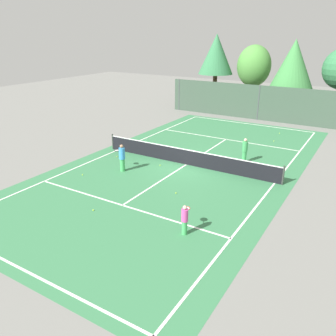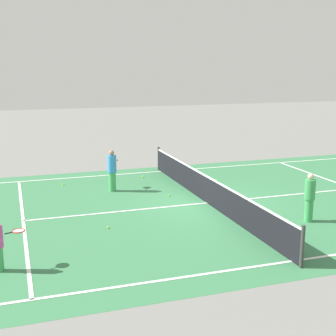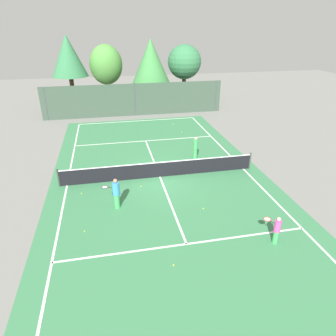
# 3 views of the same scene
# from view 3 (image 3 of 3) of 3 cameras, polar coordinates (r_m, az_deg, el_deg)

# --- Properties ---
(ground_plane) EXTENTS (80.00, 80.00, 0.00)m
(ground_plane) POSITION_cam_3_polar(r_m,az_deg,el_deg) (18.53, -1.55, -1.68)
(ground_plane) COLOR slate
(court_surface) EXTENTS (13.00, 25.00, 0.01)m
(court_surface) POSITION_cam_3_polar(r_m,az_deg,el_deg) (18.53, -1.55, -1.67)
(court_surface) COLOR #387A4C
(court_surface) RESTS_ON ground_plane
(tennis_net) EXTENTS (11.90, 0.10, 1.10)m
(tennis_net) POSITION_cam_3_polar(r_m,az_deg,el_deg) (18.31, -1.57, -0.26)
(tennis_net) COLOR #333833
(tennis_net) RESTS_ON ground_plane
(perimeter_fence) EXTENTS (18.00, 0.12, 3.20)m
(perimeter_fence) POSITION_cam_3_polar(r_m,az_deg,el_deg) (31.12, -6.30, 12.71)
(perimeter_fence) COLOR #384C3D
(perimeter_fence) RESTS_ON ground_plane
(tree_0) EXTENTS (3.58, 3.29, 6.55)m
(tree_0) POSITION_cam_3_polar(r_m,az_deg,el_deg) (35.89, -11.66, 18.56)
(tree_0) COLOR brown
(tree_0) RESTS_ON ground_plane
(tree_1) EXTENTS (3.78, 3.78, 6.48)m
(tree_1) POSITION_cam_3_polar(r_m,az_deg,el_deg) (36.14, 3.13, 19.37)
(tree_1) COLOR brown
(tree_1) RESTS_ON ground_plane
(tree_2) EXTENTS (4.23, 4.23, 7.19)m
(tree_2) POSITION_cam_3_polar(r_m,az_deg,el_deg) (33.49, -3.28, 19.32)
(tree_2) COLOR brown
(tree_2) RESTS_ON ground_plane
(tree_3) EXTENTS (3.71, 3.71, 7.60)m
(tree_3) POSITION_cam_3_polar(r_m,az_deg,el_deg) (34.50, -18.41, 19.47)
(tree_3) COLOR brown
(tree_3) RESTS_ON ground_plane
(player_0) EXTENTS (0.34, 0.34, 1.58)m
(player_0) POSITION_cam_3_polar(r_m,az_deg,el_deg) (20.83, 5.24, 3.85)
(player_0) COLOR #3FA559
(player_0) RESTS_ON ground_plane
(player_1) EXTENTS (0.56, 0.85, 1.31)m
(player_1) POSITION_cam_3_polar(r_m,az_deg,el_deg) (13.73, 19.83, -10.91)
(player_1) COLOR #3FA559
(player_1) RESTS_ON ground_plane
(player_2) EXTENTS (0.93, 0.59, 1.65)m
(player_2) POSITION_cam_3_polar(r_m,az_deg,el_deg) (15.36, -9.82, -4.68)
(player_2) COLOR #3FA559
(player_2) RESTS_ON ground_plane
(ball_crate) EXTENTS (0.43, 0.31, 0.43)m
(ball_crate) POSITION_cam_3_polar(r_m,az_deg,el_deg) (19.18, -7.23, -0.30)
(ball_crate) COLOR green
(ball_crate) RESTS_ON ground_plane
(tennis_ball_0) EXTENTS (0.07, 0.07, 0.07)m
(tennis_ball_0) POSITION_cam_3_polar(r_m,az_deg,el_deg) (20.51, 5.17, 1.14)
(tennis_ball_0) COLOR #CCE533
(tennis_ball_0) RESTS_ON ground_plane
(tennis_ball_1) EXTENTS (0.07, 0.07, 0.07)m
(tennis_ball_1) POSITION_cam_3_polar(r_m,az_deg,el_deg) (17.40, -16.09, -4.63)
(tennis_ball_1) COLOR #CCE533
(tennis_ball_1) RESTS_ON ground_plane
(tennis_ball_2) EXTENTS (0.07, 0.07, 0.07)m
(tennis_ball_2) POSITION_cam_3_polar(r_m,az_deg,el_deg) (14.41, -15.50, -11.50)
(tennis_ball_2) COLOR #CCE533
(tennis_ball_2) RESTS_ON ground_plane
(tennis_ball_3) EXTENTS (0.07, 0.07, 0.07)m
(tennis_ball_3) POSITION_cam_3_polar(r_m,az_deg,el_deg) (17.47, -5.17, -3.50)
(tennis_ball_3) COLOR #CCE533
(tennis_ball_3) RESTS_ON ground_plane
(tennis_ball_4) EXTENTS (0.07, 0.07, 0.07)m
(tennis_ball_4) POSITION_cam_3_polar(r_m,az_deg,el_deg) (15.54, 6.71, -7.62)
(tennis_ball_4) COLOR #CCE533
(tennis_ball_4) RESTS_ON ground_plane
(tennis_ball_5) EXTENTS (0.07, 0.07, 0.07)m
(tennis_ball_5) POSITION_cam_3_polar(r_m,az_deg,el_deg) (18.40, -9.11, -2.12)
(tennis_ball_5) COLOR #CCE533
(tennis_ball_5) RESTS_ON ground_plane
(tennis_ball_6) EXTENTS (0.07, 0.07, 0.07)m
(tennis_ball_6) POSITION_cam_3_polar(r_m,az_deg,el_deg) (26.17, 2.58, 6.76)
(tennis_ball_6) COLOR #CCE533
(tennis_ball_6) RESTS_ON ground_plane
(tennis_ball_7) EXTENTS (0.07, 0.07, 0.07)m
(tennis_ball_7) POSITION_cam_3_polar(r_m,az_deg,el_deg) (12.31, 1.06, -17.91)
(tennis_ball_7) COLOR #CCE533
(tennis_ball_7) RESTS_ON ground_plane
(tennis_ball_8) EXTENTS (0.07, 0.07, 0.07)m
(tennis_ball_8) POSITION_cam_3_polar(r_m,az_deg,el_deg) (28.35, 1.01, 8.28)
(tennis_ball_8) COLOR #CCE533
(tennis_ball_8) RESTS_ON ground_plane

